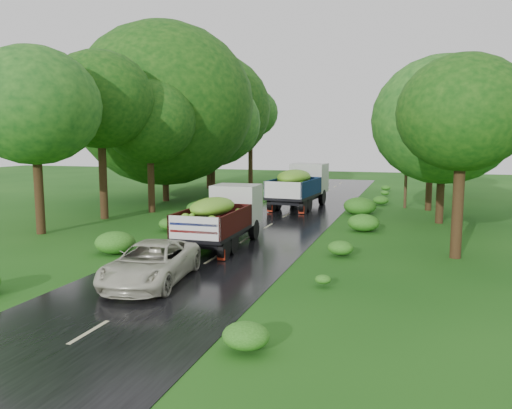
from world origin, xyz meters
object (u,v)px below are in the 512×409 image
at_px(truck_far, 301,183).
at_px(utility_pole, 407,153).
at_px(car, 151,263).
at_px(truck_near, 223,213).

bearing_deg(truck_far, utility_pole, 19.00).
bearing_deg(utility_pole, car, -105.69).
distance_m(truck_near, truck_far, 13.51).
relative_size(car, utility_pole, 0.66).
distance_m(truck_near, utility_pole, 17.27).
height_order(truck_near, truck_far, truck_far).
height_order(truck_far, car, truck_far).
bearing_deg(car, truck_near, 81.17).
distance_m(truck_far, utility_pole, 7.59).
xyz_separation_m(truck_near, car, (-0.13, -6.31, -0.78)).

